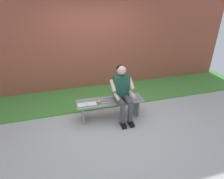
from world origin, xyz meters
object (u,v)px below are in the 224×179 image
at_px(apple, 99,101).
at_px(book_open, 87,105).
at_px(bench_near, 110,105).
at_px(person_seated, 123,91).

relative_size(apple, book_open, 0.20).
bearing_deg(apple, bench_near, -171.87).
distance_m(bench_near, person_seated, 0.45).
height_order(bench_near, person_seated, person_seated).
distance_m(person_seated, apple, 0.56).
distance_m(bench_near, book_open, 0.55).
xyz_separation_m(bench_near, person_seated, (-0.26, 0.10, 0.35)).
relative_size(bench_near, book_open, 3.65).
bearing_deg(bench_near, person_seated, 158.99).
xyz_separation_m(person_seated, apple, (0.52, -0.06, -0.20)).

